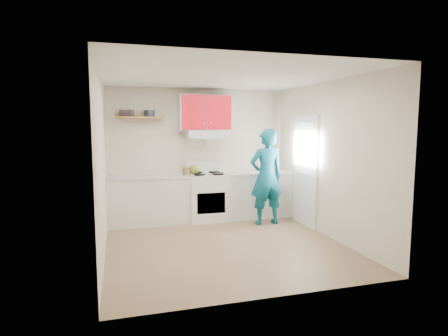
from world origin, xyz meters
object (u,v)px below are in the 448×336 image
object	(u,v)px
crock	(186,172)
kettle	(195,169)
stove	(207,197)
tin	(150,113)
person	(266,177)

from	to	relation	value
crock	kettle	bearing A→B (deg)	37.67
crock	stove	bearing A→B (deg)	5.80
tin	crock	world-z (taller)	tin
stove	tin	size ratio (longest dim) A/B	4.65
kettle	person	distance (m)	1.43
tin	crock	distance (m)	1.31
stove	person	bearing A→B (deg)	-31.15
stove	crock	xyz separation A→B (m)	(-0.43, -0.04, 0.52)
tin	crock	xyz separation A→B (m)	(0.65, -0.25, -1.11)
stove	kettle	world-z (taller)	kettle
stove	crock	distance (m)	0.68
crock	tin	bearing A→B (deg)	158.76
stove	person	world-z (taller)	person
kettle	crock	world-z (taller)	kettle
kettle	crock	size ratio (longest dim) A/B	1.27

